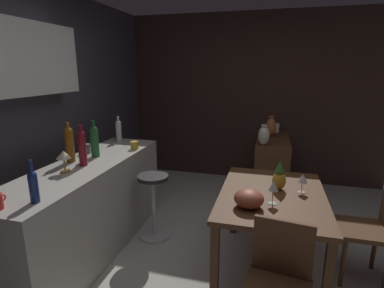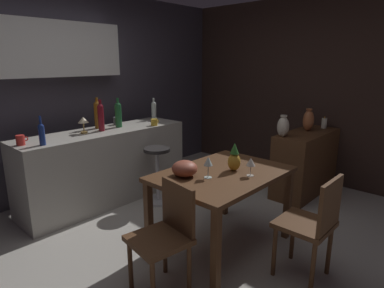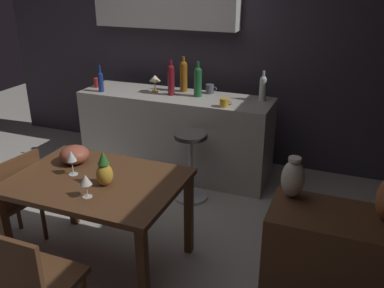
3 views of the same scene
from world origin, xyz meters
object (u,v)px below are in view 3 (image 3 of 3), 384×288
at_px(bar_stool, 191,165).
at_px(wine_bottle_green, 198,80).
at_px(wine_bottle_ruby, 171,79).
at_px(cup_mustard, 224,103).
at_px(wine_bottle_clear, 263,87).
at_px(dining_table, 98,190).
at_px(chair_by_doorway, 34,284).
at_px(wine_bottle_cobalt, 101,81).
at_px(wine_bottle_amber, 184,75).
at_px(counter_lamp, 155,80).
at_px(pineapple_centerpiece, 104,171).
at_px(vase_ceramic_ivory, 293,178).
at_px(wine_glass_left, 86,180).
at_px(wine_glass_right, 71,157).
at_px(sideboard_cabinet, 357,279).
at_px(cup_red, 98,83).
at_px(fruit_bowl, 75,155).
at_px(chair_near_window, 14,197).
at_px(cup_slate, 210,89).

distance_m(bar_stool, wine_bottle_green, 0.90).
xyz_separation_m(wine_bottle_ruby, wine_bottle_green, (0.28, 0.05, -0.01)).
bearing_deg(cup_mustard, wine_bottle_clear, 49.74).
height_order(dining_table, chair_by_doorway, chair_by_doorway).
distance_m(dining_table, wine_bottle_cobalt, 1.84).
xyz_separation_m(wine_bottle_amber, counter_lamp, (-0.28, -0.15, -0.04)).
relative_size(bar_stool, wine_bottle_cobalt, 2.37).
bearing_deg(pineapple_centerpiece, bar_stool, 83.24).
bearing_deg(vase_ceramic_ivory, wine_glass_left, -163.88).
bearing_deg(wine_glass_right, sideboard_cabinet, 0.10).
distance_m(wine_glass_left, cup_mustard, 1.78).
bearing_deg(dining_table, cup_red, 122.80).
xyz_separation_m(fruit_bowl, cup_red, (-0.78, 1.52, 0.14)).
distance_m(bar_stool, fruit_bowl, 1.24).
relative_size(wine_bottle_amber, wine_bottle_green, 1.04).
bearing_deg(cup_mustard, wine_glass_right, -114.64).
xyz_separation_m(sideboard_cabinet, chair_by_doorway, (-1.71, -0.82, 0.08)).
relative_size(wine_bottle_cobalt, cup_mustard, 2.43).
bearing_deg(dining_table, wine_bottle_green, 86.33).
height_order(chair_near_window, counter_lamp, counter_lamp).
bearing_deg(wine_glass_right, wine_bottle_amber, 87.01).
height_order(dining_table, sideboard_cabinet, sideboard_cabinet).
height_order(wine_bottle_clear, wine_bottle_green, wine_bottle_green).
bearing_deg(cup_red, fruit_bowl, -62.78).
bearing_deg(wine_bottle_cobalt, fruit_bowl, -65.10).
xyz_separation_m(wine_bottle_green, cup_red, (-1.20, -0.06, -0.12)).
relative_size(chair_near_window, wine_bottle_ruby, 2.23).
relative_size(pineapple_centerpiece, wine_bottle_cobalt, 0.88).
distance_m(chair_by_doorway, pineapple_centerpiece, 0.85).
bearing_deg(wine_bottle_green, wine_glass_right, -100.16).
distance_m(cup_mustard, cup_red, 1.59).
distance_m(fruit_bowl, cup_mustard, 1.55).
height_order(wine_glass_right, wine_bottle_cobalt, wine_bottle_cobalt).
bearing_deg(wine_bottle_amber, chair_by_doorway, -85.68).
bearing_deg(pineapple_centerpiece, dining_table, 155.12).
bearing_deg(fruit_bowl, wine_bottle_clear, 56.86).
bearing_deg(wine_glass_left, bar_stool, 83.36).
distance_m(pineapple_centerpiece, cup_mustard, 1.59).
bearing_deg(fruit_bowl, cup_red, 117.22).
height_order(cup_slate, counter_lamp, counter_lamp).
height_order(wine_bottle_green, wine_bottle_cobalt, wine_bottle_green).
distance_m(bar_stool, cup_mustard, 0.69).
bearing_deg(chair_by_doorway, wine_glass_left, 91.22).
bearing_deg(wine_bottle_cobalt, cup_mustard, -1.56).
relative_size(cup_red, vase_ceramic_ivory, 0.44).
bearing_deg(chair_near_window, wine_bottle_clear, 51.05).
bearing_deg(chair_near_window, counter_lamp, 78.03).
relative_size(chair_by_doorway, wine_glass_right, 4.60).
xyz_separation_m(pineapple_centerpiece, fruit_bowl, (-0.42, 0.22, -0.04)).
height_order(wine_bottle_ruby, cup_red, wine_bottle_ruby).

